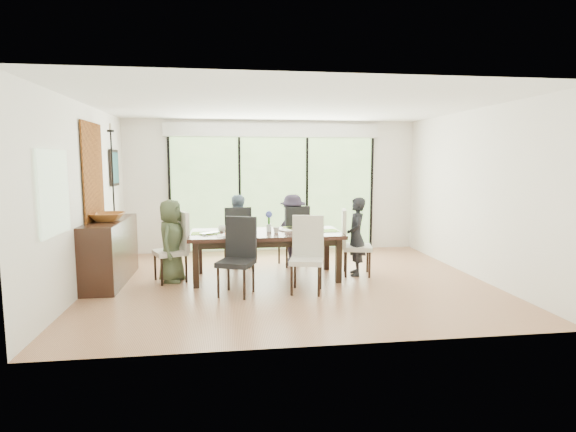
{
  "coord_description": "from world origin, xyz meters",
  "views": [
    {
      "loc": [
        -0.96,
        -6.78,
        1.86
      ],
      "look_at": [
        0.0,
        0.25,
        1.0
      ],
      "focal_mm": 28.0,
      "sensor_mm": 36.0,
      "label": 1
    }
  ],
  "objects": [
    {
      "name": "floor",
      "position": [
        0.0,
        0.0,
        -0.01
      ],
      "size": [
        6.0,
        5.0,
        0.01
      ],
      "primitive_type": "cube",
      "color": "brown",
      "rests_on": "ground"
    },
    {
      "name": "ceiling",
      "position": [
        0.0,
        0.0,
        2.71
      ],
      "size": [
        6.0,
        5.0,
        0.01
      ],
      "primitive_type": "cube",
      "color": "white",
      "rests_on": "wall_back"
    },
    {
      "name": "wall_back",
      "position": [
        0.0,
        2.51,
        1.35
      ],
      "size": [
        6.0,
        0.02,
        2.7
      ],
      "primitive_type": "cube",
      "color": "white",
      "rests_on": "floor"
    },
    {
      "name": "wall_front",
      "position": [
        0.0,
        -2.51,
        1.35
      ],
      "size": [
        6.0,
        0.02,
        2.7
      ],
      "primitive_type": "cube",
      "color": "silver",
      "rests_on": "floor"
    },
    {
      "name": "wall_left",
      "position": [
        -3.01,
        0.0,
        1.35
      ],
      "size": [
        0.02,
        5.0,
        2.7
      ],
      "primitive_type": "cube",
      "color": "silver",
      "rests_on": "floor"
    },
    {
      "name": "wall_right",
      "position": [
        3.01,
        0.0,
        1.35
      ],
      "size": [
        0.02,
        5.0,
        2.7
      ],
      "primitive_type": "cube",
      "color": "silver",
      "rests_on": "floor"
    },
    {
      "name": "glass_doors",
      "position": [
        0.0,
        2.47,
        1.2
      ],
      "size": [
        4.2,
        0.02,
        2.3
      ],
      "primitive_type": "cube",
      "color": "#598C3F",
      "rests_on": "wall_back"
    },
    {
      "name": "blinds_header",
      "position": [
        0.0,
        2.46,
        2.5
      ],
      "size": [
        4.4,
        0.06,
        0.28
      ],
      "primitive_type": "cube",
      "color": "white",
      "rests_on": "wall_back"
    },
    {
      "name": "mullion_a",
      "position": [
        -2.1,
        2.46,
        1.2
      ],
      "size": [
        0.05,
        0.04,
        2.3
      ],
      "primitive_type": "cube",
      "color": "black",
      "rests_on": "wall_back"
    },
    {
      "name": "mullion_b",
      "position": [
        -0.7,
        2.46,
        1.2
      ],
      "size": [
        0.05,
        0.04,
        2.3
      ],
      "primitive_type": "cube",
      "color": "black",
      "rests_on": "wall_back"
    },
    {
      "name": "mullion_c",
      "position": [
        0.7,
        2.46,
        1.2
      ],
      "size": [
        0.05,
        0.04,
        2.3
      ],
      "primitive_type": "cube",
      "color": "black",
      "rests_on": "wall_back"
    },
    {
      "name": "mullion_d",
      "position": [
        2.1,
        2.46,
        1.2
      ],
      "size": [
        0.05,
        0.04,
        2.3
      ],
      "primitive_type": "cube",
      "color": "black",
      "rests_on": "wall_back"
    },
    {
      "name": "side_window",
      "position": [
        -2.97,
        -1.2,
        1.5
      ],
      "size": [
        0.02,
        0.9,
        1.0
      ],
      "primitive_type": "cube",
      "color": "#8CAD7F",
      "rests_on": "wall_left"
    },
    {
      "name": "deck",
      "position": [
        0.0,
        3.4,
        -0.05
      ],
      "size": [
        6.0,
        1.8,
        0.1
      ],
      "primitive_type": "cube",
      "color": "brown",
      "rests_on": "ground"
    },
    {
      "name": "rail_top",
      "position": [
        0.0,
        4.2,
        0.55
      ],
      "size": [
        6.0,
        0.08,
        0.06
      ],
      "primitive_type": "cube",
      "color": "brown",
      "rests_on": "deck"
    },
    {
      "name": "foliage_left",
      "position": [
        -1.8,
        5.2,
        1.44
      ],
      "size": [
        3.2,
        3.2,
        3.2
      ],
      "primitive_type": "sphere",
      "color": "#14380F",
      "rests_on": "ground"
    },
    {
      "name": "foliage_mid",
      "position": [
        0.4,
        5.8,
        1.8
      ],
      "size": [
        4.0,
        4.0,
        4.0
      ],
      "primitive_type": "sphere",
      "color": "#14380F",
      "rests_on": "ground"
    },
    {
      "name": "foliage_right",
      "position": [
        2.2,
        5.0,
        1.26
      ],
      "size": [
        2.8,
        2.8,
        2.8
      ],
      "primitive_type": "sphere",
      "color": "#14380F",
      "rests_on": "ground"
    },
    {
      "name": "foliage_far",
      "position": [
        -0.6,
        6.5,
        1.62
      ],
      "size": [
        3.6,
        3.6,
        3.6
      ],
      "primitive_type": "sphere",
      "color": "#14380F",
      "rests_on": "ground"
    },
    {
      "name": "table_top",
      "position": [
        -0.35,
        0.26,
        0.72
      ],
      "size": [
        2.39,
        1.09,
        0.06
      ],
      "primitive_type": "cube",
      "color": "black",
      "rests_on": "floor"
    },
    {
      "name": "table_apron",
      "position": [
        -0.35,
        0.26,
        0.63
      ],
      "size": [
        2.19,
        0.9,
        0.1
      ],
      "primitive_type": "cube",
      "color": "black",
      "rests_on": "floor"
    },
    {
      "name": "table_leg_fl",
      "position": [
        -1.43,
        -0.17,
        0.34
      ],
      "size": [
        0.09,
        0.09,
        0.69
      ],
      "primitive_type": "cube",
      "color": "black",
      "rests_on": "floor"
    },
    {
      "name": "table_leg_fr",
      "position": [
        0.73,
        -0.17,
        0.34
      ],
      "size": [
        0.09,
        0.09,
        0.69
      ],
      "primitive_type": "cube",
      "color": "black",
      "rests_on": "floor"
    },
    {
      "name": "table_leg_bl",
      "position": [
        -1.43,
        0.69,
        0.34
      ],
      "size": [
        0.09,
        0.09,
        0.69
      ],
      "primitive_type": "cube",
      "color": "black",
      "rests_on": "floor"
    },
    {
      "name": "table_leg_br",
      "position": [
        0.73,
        0.69,
        0.34
      ],
      "size": [
        0.09,
        0.09,
        0.69
      ],
      "primitive_type": "cube",
      "color": "black",
      "rests_on": "floor"
    },
    {
      "name": "chair_left_end",
      "position": [
        -1.85,
        0.26,
        0.55
      ],
      "size": [
        0.6,
        0.6,
        1.09
      ],
      "primitive_type": null,
      "rotation": [
        0.0,
        0.0,
        -1.17
      ],
      "color": "white",
      "rests_on": "floor"
    },
    {
      "name": "chair_right_end",
      "position": [
        1.15,
        0.26,
        0.55
      ],
      "size": [
        0.55,
        0.55,
        1.09
      ],
      "primitive_type": null,
      "rotation": [
        0.0,
        0.0,
        1.35
      ],
      "color": "silver",
      "rests_on": "floor"
    },
    {
      "name": "chair_far_left",
      "position": [
        -0.8,
        1.11,
        0.55
      ],
      "size": [
        0.5,
        0.5,
        1.09
      ],
      "primitive_type": null,
      "rotation": [
        0.0,
        0.0,
        3.24
      ],
      "color": "black",
      "rests_on": "floor"
    },
    {
      "name": "chair_far_right",
      "position": [
        0.2,
        1.11,
        0.55
      ],
      "size": [
        0.56,
        0.56,
        1.09
      ],
      "primitive_type": null,
      "rotation": [
        0.0,
        0.0,
        3.39
      ],
      "color": "black",
      "rests_on": "floor"
    },
    {
      "name": "chair_near_left",
      "position": [
        -0.85,
        -0.61,
        0.55
      ],
      "size": [
        0.6,
        0.6,
        1.09
      ],
      "primitive_type": null,
      "rotation": [
        0.0,
        0.0,
        -0.39
      ],
      "color": "black",
      "rests_on": "floor"
    },
    {
      "name": "chair_near_right",
      "position": [
        0.15,
        -0.61,
        0.55
      ],
      "size": [
        0.56,
        0.56,
        1.09
      ],
      "primitive_type": null,
      "rotation": [
        0.0,
        0.0,
        -0.27
      ],
      "color": "beige",
      "rests_on": "floor"
    },
    {
      "name": "person_left_end",
      "position": [
        -1.83,
        0.26,
        0.64
      ],
      "size": [
        0.49,
        0.66,
        1.28
      ],
      "primitive_type": "imported",
      "rotation": [
        0.0,
        0.0,
        1.36
      ],
      "color": "#435035",
      "rests_on": "floor"
    },
    {
      "name": "person_right_end",
      "position": [
        1.13,
        0.26,
        0.64
      ],
      "size": [
        0.47,
        0.66,
        1.28
      ],
      "primitive_type": "imported",
      "rotation": [
        0.0,
        0.0,
        -1.74
      ],
      "color": "black",
      "rests_on": "floor"
    },
    {
      "name": "person_far_left",
      "position": [
        -0.8,
        1.09,
        0.64
      ],
      "size": [
        0.66,
        0.48,
        1.28
      ],
      "primitive_type": "imported",
      "rotation": [
        0.0,
        0.0,
        3.33
      ],
      "color": "slate",
      "rests_on": "floor"
    },
    {
      "name": "person_far_right",
      "position": [
        0.2,
        1.09,
        0.64
      ],
      "size": [
        0.67,
        0.5,
        1.28
      ],
      "primitive_type": "imported",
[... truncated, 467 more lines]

